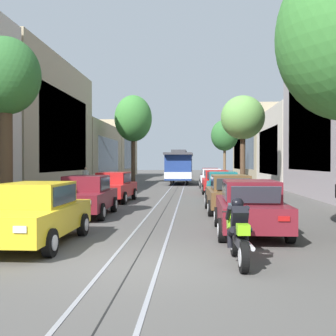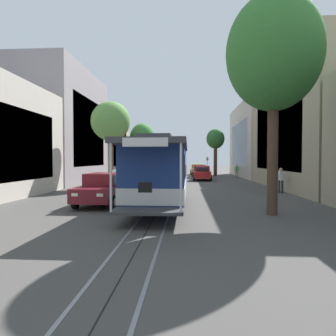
# 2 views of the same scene
# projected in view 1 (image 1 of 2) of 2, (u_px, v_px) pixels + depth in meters

# --- Properties ---
(ground_plane) EXTENTS (160.04, 160.04, 0.00)m
(ground_plane) POSITION_uv_depth(u_px,v_px,m) (177.00, 188.00, 33.99)
(ground_plane) COLOR #4C4947
(trolley_track_rails) EXTENTS (1.14, 72.02, 0.01)m
(trolley_track_rails) POSITION_uv_depth(u_px,v_px,m) (179.00, 185.00, 38.39)
(trolley_track_rails) COLOR gray
(trolley_track_rails) RESTS_ON ground
(building_facade_left) EXTENTS (5.69, 63.72, 9.72)m
(building_facade_left) POSITION_uv_depth(u_px,v_px,m) (58.00, 137.00, 36.70)
(building_facade_left) COLOR beige
(building_facade_left) RESTS_ON ground
(building_facade_right) EXTENTS (5.53, 63.72, 10.87)m
(building_facade_right) POSITION_uv_depth(u_px,v_px,m) (298.00, 136.00, 36.85)
(building_facade_right) COLOR tan
(building_facade_right) RESTS_ON ground
(parked_car_yellow_near_left) EXTENTS (2.03, 4.37, 1.58)m
(parked_car_yellow_near_left) POSITION_uv_depth(u_px,v_px,m) (35.00, 213.00, 10.54)
(parked_car_yellow_near_left) COLOR gold
(parked_car_yellow_near_left) RESTS_ON ground
(parked_car_maroon_second_left) EXTENTS (2.06, 4.39, 1.58)m
(parked_car_maroon_second_left) POSITION_uv_depth(u_px,v_px,m) (86.00, 196.00, 16.18)
(parked_car_maroon_second_left) COLOR maroon
(parked_car_maroon_second_left) RESTS_ON ground
(parked_car_red_mid_left) EXTENTS (2.15, 4.42, 1.58)m
(parked_car_red_mid_left) POSITION_uv_depth(u_px,v_px,m) (113.00, 187.00, 22.05)
(parked_car_red_mid_left) COLOR red
(parked_car_red_mid_left) RESTS_ON ground
(parked_car_maroon_near_right) EXTENTS (2.06, 4.39, 1.58)m
(parked_car_maroon_near_right) POSITION_uv_depth(u_px,v_px,m) (250.00, 207.00, 12.03)
(parked_car_maroon_near_right) COLOR maroon
(parked_car_maroon_near_right) RESTS_ON ground
(parked_car_brown_second_right) EXTENTS (2.03, 4.38, 1.58)m
(parked_car_brown_second_right) POSITION_uv_depth(u_px,v_px,m) (230.00, 193.00, 17.27)
(parked_car_brown_second_right) COLOR brown
(parked_car_brown_second_right) RESTS_ON ground
(parked_car_teal_mid_right) EXTENTS (2.12, 4.41, 1.58)m
(parked_car_teal_mid_right) POSITION_uv_depth(u_px,v_px,m) (223.00, 186.00, 22.95)
(parked_car_teal_mid_right) COLOR #196B70
(parked_car_teal_mid_right) RESTS_ON ground
(parked_car_red_fourth_right) EXTENTS (2.01, 4.36, 1.58)m
(parked_car_red_fourth_right) POSITION_uv_depth(u_px,v_px,m) (216.00, 182.00, 28.05)
(parked_car_red_fourth_right) COLOR red
(parked_car_red_fourth_right) RESTS_ON ground
(parked_car_white_fifth_right) EXTENTS (2.00, 4.36, 1.58)m
(parked_car_white_fifth_right) POSITION_uv_depth(u_px,v_px,m) (211.00, 178.00, 34.26)
(parked_car_white_fifth_right) COLOR silver
(parked_car_white_fifth_right) RESTS_ON ground
(parked_car_maroon_sixth_right) EXTENTS (2.09, 4.40, 1.58)m
(parked_car_maroon_sixth_right) POSITION_uv_depth(u_px,v_px,m) (210.00, 176.00, 39.36)
(parked_car_maroon_sixth_right) COLOR maroon
(parked_car_maroon_sixth_right) RESTS_ON ground
(street_tree_kerb_left_near) EXTENTS (2.45, 2.07, 6.41)m
(street_tree_kerb_left_near) POSITION_uv_depth(u_px,v_px,m) (5.00, 82.00, 14.06)
(street_tree_kerb_left_near) COLOR #4C3826
(street_tree_kerb_left_near) RESTS_ON ground
(street_tree_kerb_left_second) EXTENTS (3.83, 3.78, 8.98)m
(street_tree_kerb_left_second) POSITION_uv_depth(u_px,v_px,m) (133.00, 119.00, 41.98)
(street_tree_kerb_left_second) COLOR #4C3826
(street_tree_kerb_left_second) RESTS_ON ground
(street_tree_kerb_right_second) EXTENTS (3.20, 2.99, 7.00)m
(street_tree_kerb_right_second) POSITION_uv_depth(u_px,v_px,m) (243.00, 118.00, 30.01)
(street_tree_kerb_right_second) COLOR #4C3826
(street_tree_kerb_right_second) RESTS_ON ground
(street_tree_kerb_right_mid) EXTENTS (3.21, 2.77, 7.13)m
(street_tree_kerb_right_mid) POSITION_uv_depth(u_px,v_px,m) (225.00, 136.00, 48.32)
(street_tree_kerb_right_mid) COLOR brown
(street_tree_kerb_right_mid) RESTS_ON ground
(cable_car_trolley) EXTENTS (2.63, 9.15, 3.28)m
(cable_car_trolley) POSITION_uv_depth(u_px,v_px,m) (179.00, 167.00, 40.14)
(cable_car_trolley) COLOR navy
(cable_car_trolley) RESTS_ON ground
(motorcycle_with_rider) EXTENTS (0.56, 1.99, 1.37)m
(motorcycle_with_rider) POSITION_uv_depth(u_px,v_px,m) (238.00, 233.00, 8.50)
(motorcycle_with_rider) COLOR black
(motorcycle_with_rider) RESTS_ON ground
(pedestrian_on_right_pavement) EXTENTS (0.55, 0.36, 1.71)m
(pedestrian_on_right_pavement) POSITION_uv_depth(u_px,v_px,m) (86.00, 176.00, 34.27)
(pedestrian_on_right_pavement) COLOR #282D38
(pedestrian_on_right_pavement) RESTS_ON ground
(fire_hydrant) EXTENTS (0.40, 0.22, 0.84)m
(fire_hydrant) POSITION_uv_depth(u_px,v_px,m) (265.00, 201.00, 17.78)
(fire_hydrant) COLOR red
(fire_hydrant) RESTS_ON ground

